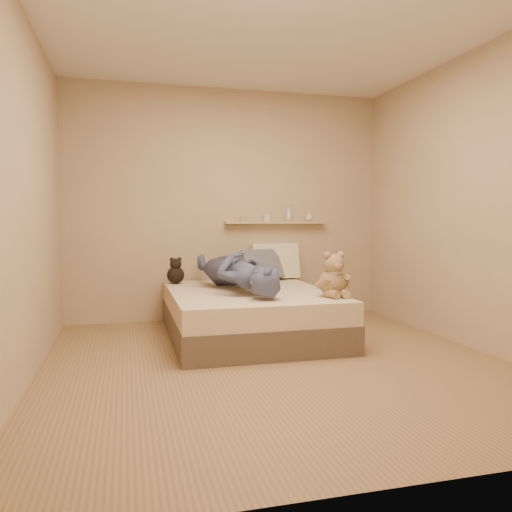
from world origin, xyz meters
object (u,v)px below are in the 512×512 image
object	(u,v)px
dark_plush	(176,272)
teddy_bear	(334,278)
person	(237,271)
wall_shelf	(276,222)
game_console	(260,283)
pillow_grey	(260,266)
bed	(249,313)
pillow_cream	(274,262)

from	to	relation	value
dark_plush	teddy_bear	bearing A→B (deg)	-45.19
person	wall_shelf	bearing A→B (deg)	-134.82
game_console	dark_plush	bearing A→B (deg)	114.96
game_console	dark_plush	world-z (taller)	dark_plush
dark_plush	pillow_grey	xyz separation A→B (m)	(0.93, 0.00, 0.05)
bed	game_console	distance (m)	0.68
bed	game_console	world-z (taller)	game_console
game_console	teddy_bear	xyz separation A→B (m)	(0.67, -0.00, 0.03)
bed	dark_plush	xyz separation A→B (m)	(-0.63, 0.69, 0.35)
wall_shelf	teddy_bear	bearing A→B (deg)	-86.97
teddy_bear	pillow_cream	bearing A→B (deg)	94.85
bed	wall_shelf	size ratio (longest dim) A/B	1.58
bed	teddy_bear	bearing A→B (deg)	-42.63
pillow_grey	person	world-z (taller)	person
person	pillow_grey	bearing A→B (deg)	-129.84
game_console	pillow_cream	bearing A→B (deg)	68.54
dark_plush	pillow_cream	bearing A→B (deg)	7.05
pillow_cream	bed	bearing A→B (deg)	-121.53
game_console	person	distance (m)	0.63
game_console	person	size ratio (longest dim) A/B	0.11
pillow_grey	person	distance (m)	0.76
teddy_bear	pillow_grey	size ratio (longest dim) A/B	0.81
teddy_bear	wall_shelf	world-z (taller)	wall_shelf
game_console	pillow_grey	distance (m)	1.31
teddy_bear	wall_shelf	distance (m)	1.57
teddy_bear	wall_shelf	bearing A→B (deg)	93.03
bed	game_console	bearing A→B (deg)	-94.25
teddy_bear	dark_plush	world-z (taller)	teddy_bear
wall_shelf	bed	bearing A→B (deg)	-121.18
wall_shelf	person	bearing A→B (deg)	-127.26
bed	teddy_bear	world-z (taller)	teddy_bear
teddy_bear	person	size ratio (longest dim) A/B	0.26
bed	pillow_cream	world-z (taller)	pillow_cream
pillow_cream	person	bearing A→B (deg)	-128.14
dark_plush	pillow_grey	world-z (taller)	pillow_grey
person	game_console	bearing A→B (deg)	88.22
game_console	teddy_bear	distance (m)	0.67
pillow_cream	wall_shelf	size ratio (longest dim) A/B	0.46
game_console	dark_plush	distance (m)	1.39
dark_plush	pillow_cream	size ratio (longest dim) A/B	0.52
teddy_bear	person	world-z (taller)	teddy_bear
dark_plush	pillow_cream	distance (m)	1.15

